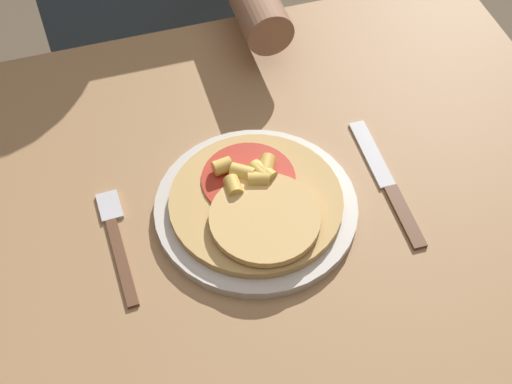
{
  "coord_description": "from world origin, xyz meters",
  "views": [
    {
      "loc": [
        -0.14,
        -0.48,
        1.51
      ],
      "look_at": [
        0.02,
        0.04,
        0.82
      ],
      "focal_mm": 50.0,
      "sensor_mm": 36.0,
      "label": 1
    }
  ],
  "objects": [
    {
      "name": "fork",
      "position": [
        -0.16,
        0.05,
        0.78
      ],
      "size": [
        0.03,
        0.18,
        0.0
      ],
      "color": "brown",
      "rests_on": "dining_table"
    },
    {
      "name": "knife",
      "position": [
        0.2,
        0.03,
        0.78
      ],
      "size": [
        0.02,
        0.22,
        0.0
      ],
      "color": "brown",
      "rests_on": "dining_table"
    },
    {
      "name": "dining_table",
      "position": [
        0.0,
        0.0,
        0.65
      ],
      "size": [
        1.0,
        0.84,
        0.78
      ],
      "color": "#9E754C",
      "rests_on": "ground_plane"
    },
    {
      "name": "pizza",
      "position": [
        0.02,
        0.03,
        0.8
      ],
      "size": [
        0.22,
        0.22,
        0.04
      ],
      "color": "tan",
      "rests_on": "plate"
    },
    {
      "name": "plate",
      "position": [
        0.02,
        0.04,
        0.79
      ],
      "size": [
        0.26,
        0.26,
        0.01
      ],
      "color": "beige",
      "rests_on": "dining_table"
    }
  ]
}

